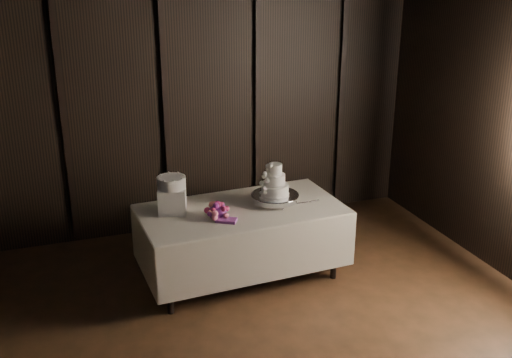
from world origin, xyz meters
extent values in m
cube|color=black|center=(0.00, 3.52, 1.50)|extent=(6.04, 0.04, 3.04)
cube|color=beige|center=(0.44, 2.07, 0.76)|extent=(2.03, 1.14, 0.01)
cube|color=white|center=(0.44, 2.07, 0.35)|extent=(1.87, 1.01, 0.71)
cylinder|color=silver|center=(0.80, 2.10, 0.81)|extent=(0.64, 0.64, 0.09)
cylinder|color=white|center=(0.80, 2.10, 0.90)|extent=(0.27, 0.27, 0.11)
cylinder|color=white|center=(0.80, 2.10, 1.01)|extent=(0.20, 0.20, 0.11)
cylinder|color=white|center=(0.80, 2.10, 1.12)|extent=(0.13, 0.13, 0.11)
cube|color=white|center=(-0.22, 2.21, 0.89)|extent=(0.32, 0.32, 0.25)
cylinder|color=white|center=(-0.22, 2.21, 1.06)|extent=(0.36, 0.36, 0.11)
cube|color=silver|center=(1.01, 1.99, 0.77)|extent=(0.37, 0.04, 0.01)
camera|label=1|loc=(-1.21, -3.09, 3.05)|focal=42.00mm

